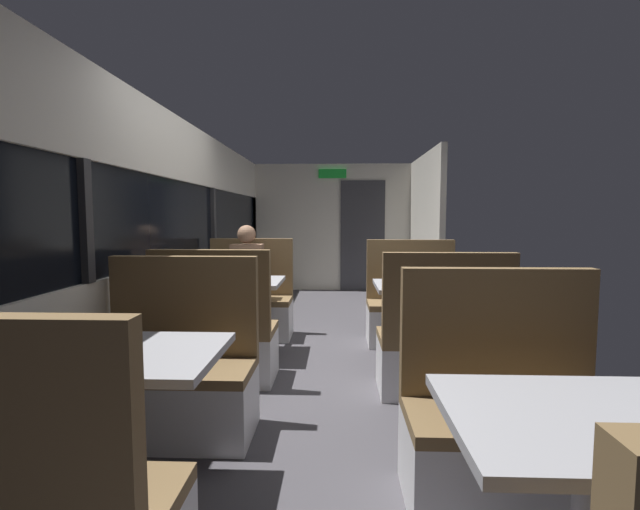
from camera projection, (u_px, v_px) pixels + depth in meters
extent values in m
cube|color=#423F44|center=(327.00, 364.00, 4.18)|extent=(3.30, 9.20, 0.02)
cube|color=beige|center=(171.00, 311.00, 4.19)|extent=(0.08, 8.40, 0.95)
cube|color=beige|center=(166.00, 145.00, 4.06)|extent=(0.08, 8.40, 0.60)
cube|color=black|center=(167.00, 220.00, 4.12)|extent=(0.03, 8.40, 0.75)
cube|color=#2D2D30|center=(85.00, 221.00, 2.73)|extent=(0.06, 0.08, 0.75)
cube|color=#2D2D30|center=(213.00, 219.00, 5.51)|extent=(0.06, 0.08, 0.75)
cube|color=#2D2D30|center=(255.00, 218.00, 8.30)|extent=(0.06, 0.08, 0.75)
cube|color=beige|center=(332.00, 228.00, 8.26)|extent=(2.90, 0.08, 2.30)
cube|color=#333338|center=(363.00, 236.00, 8.20)|extent=(0.80, 0.04, 2.00)
cube|color=green|center=(332.00, 174.00, 8.12)|extent=(0.50, 0.03, 0.16)
cube|color=beige|center=(425.00, 230.00, 7.01)|extent=(0.08, 2.40, 2.30)
cylinder|color=#9E9EA3|center=(124.00, 433.00, 2.10)|extent=(0.10, 0.10, 0.70)
cube|color=#99999E|center=(121.00, 355.00, 2.07)|extent=(0.90, 0.70, 0.04)
cube|color=brown|center=(26.00, 510.00, 1.44)|extent=(0.95, 0.50, 0.06)
cube|color=silver|center=(176.00, 406.00, 2.77)|extent=(0.95, 0.50, 0.39)
cube|color=brown|center=(175.00, 370.00, 2.75)|extent=(0.95, 0.50, 0.06)
cube|color=brown|center=(185.00, 306.00, 2.93)|extent=(0.95, 0.08, 0.65)
cylinder|color=#9E9EA3|center=(236.00, 320.00, 4.40)|extent=(0.10, 0.10, 0.70)
cube|color=#99999E|center=(235.00, 282.00, 4.36)|extent=(0.90, 0.70, 0.04)
cube|color=silver|center=(218.00, 356.00, 3.75)|extent=(0.95, 0.50, 0.39)
cube|color=brown|center=(217.00, 330.00, 3.73)|extent=(0.95, 0.50, 0.06)
cube|color=brown|center=(209.00, 291.00, 3.49)|extent=(0.95, 0.08, 0.65)
cube|color=silver|center=(249.00, 320.00, 5.07)|extent=(0.95, 0.50, 0.39)
cube|color=brown|center=(249.00, 300.00, 5.05)|extent=(0.95, 0.50, 0.06)
cube|color=brown|center=(252.00, 267.00, 5.23)|extent=(0.95, 0.08, 0.65)
cube|color=#99999E|center=(593.00, 421.00, 1.40)|extent=(0.90, 0.70, 0.04)
cube|color=silver|center=(508.00, 466.00, 2.11)|extent=(0.95, 0.50, 0.39)
cube|color=brown|center=(509.00, 419.00, 2.09)|extent=(0.95, 0.50, 0.06)
cube|color=brown|center=(496.00, 332.00, 2.26)|extent=(0.95, 0.08, 0.65)
cylinder|color=#9E9EA3|center=(424.00, 326.00, 4.13)|extent=(0.10, 0.10, 0.70)
cube|color=#99999E|center=(425.00, 286.00, 4.09)|extent=(0.90, 0.70, 0.04)
cube|color=silver|center=(440.00, 367.00, 3.48)|extent=(0.95, 0.50, 0.39)
cube|color=brown|center=(441.00, 338.00, 3.46)|extent=(0.95, 0.50, 0.06)
cube|color=brown|center=(449.00, 298.00, 3.22)|extent=(0.95, 0.08, 0.65)
cube|color=silver|center=(412.00, 326.00, 4.80)|extent=(0.95, 0.50, 0.39)
cube|color=brown|center=(413.00, 305.00, 4.78)|extent=(0.95, 0.50, 0.06)
cube|color=brown|center=(410.00, 269.00, 4.96)|extent=(0.95, 0.08, 0.65)
cube|color=#26262D|center=(249.00, 317.00, 5.06)|extent=(0.30, 0.36, 0.45)
cube|color=#8C664C|center=(247.00, 271.00, 4.97)|extent=(0.34, 0.22, 0.60)
sphere|color=#8C664C|center=(247.00, 234.00, 4.91)|extent=(0.20, 0.20, 0.20)
cylinder|color=#8C664C|center=(225.00, 271.00, 4.80)|extent=(0.07, 0.28, 0.07)
cylinder|color=#8C664C|center=(263.00, 272.00, 4.78)|extent=(0.07, 0.28, 0.07)
cylinder|color=#26598C|center=(243.00, 276.00, 4.32)|extent=(0.07, 0.07, 0.09)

